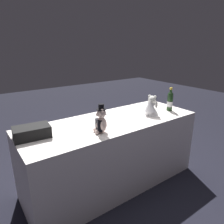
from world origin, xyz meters
The scene contains 7 objects.
ground_plane centered at (0.00, 0.00, 0.00)m, with size 12.00×12.00×0.00m, color black.
reception_table centered at (0.00, 0.00, 0.40)m, with size 2.02×0.74×0.80m, color white.
teddy_bear_groom centered at (-0.27, -0.20, 0.91)m, with size 0.13×0.14×0.28m.
teddy_bear_bride centered at (0.49, -0.11, 0.90)m, with size 0.23×0.19×0.24m.
champagne_bottle centered at (0.81, -0.12, 0.92)m, with size 0.07×0.07×0.30m.
signing_pen centered at (0.01, 0.18, 0.80)m, with size 0.14×0.06×0.01m.
gift_case_black centered at (-0.84, 0.07, 0.85)m, with size 0.34×0.23×0.11m.
Camera 1 is at (-1.25, -1.75, 1.60)m, focal length 33.24 mm.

